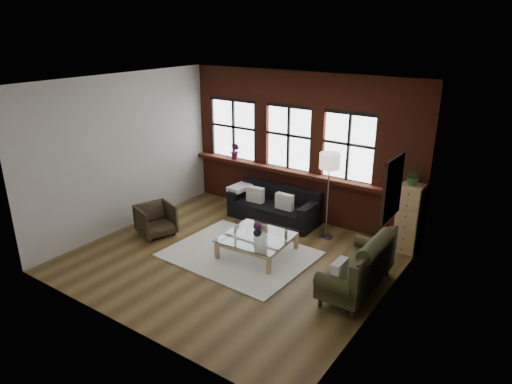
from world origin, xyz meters
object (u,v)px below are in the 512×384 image
Objects in this scene: coffee_table at (257,245)px; vase at (257,232)px; armchair at (156,220)px; floor_lamp at (328,193)px; drawer_chest at (409,218)px; dark_sofa at (274,205)px; vintage_settee at (357,265)px.

vase is (0.00, -0.00, 0.28)m from coffee_table.
vase is (2.22, 0.45, 0.16)m from armchair.
floor_lamp reaches higher than armchair.
dark_sofa is at bearing -175.32° from drawer_chest.
vintage_settee is at bearing -49.32° from floor_lamp.
floor_lamp is (-1.29, 1.50, 0.49)m from vintage_settee.
floor_lamp reaches higher than drawer_chest.
drawer_chest is (2.24, 1.76, 0.47)m from coffee_table.
floor_lamp reaches higher than vase.
dark_sofa is 1.66m from coffee_table.
coffee_table is 0.28m from vase.
dark_sofa is at bearing 174.66° from floor_lamp.
floor_lamp reaches higher than dark_sofa.
vintage_settee reaches higher than vase.
drawer_chest is at bearing 82.99° from vintage_settee.
armchair is at bearing -175.11° from vintage_settee.
floor_lamp is at bearing -37.90° from armchair.
vase is 0.13× the size of drawer_chest.
coffee_table is 2.89m from drawer_chest.
dark_sofa reaches higher than vase.
floor_lamp is (1.34, -0.12, 0.60)m from dark_sofa.
floor_lamp is (0.72, 1.41, 0.77)m from coffee_table.
coffee_table is at bearing -58.67° from armchair.
armchair is 2.27m from coffee_table.
drawer_chest is at bearing 38.27° from vase.
vase is at bearing -117.17° from floor_lamp.
dark_sofa reaches higher than coffee_table.
vintage_settee is 1.32× the size of drawer_chest.
vintage_settee is 0.91× the size of floor_lamp.
vase is at bearing -141.73° from drawer_chest.
vintage_settee is 2.03m from coffee_table.
drawer_chest is 1.58m from floor_lamp.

